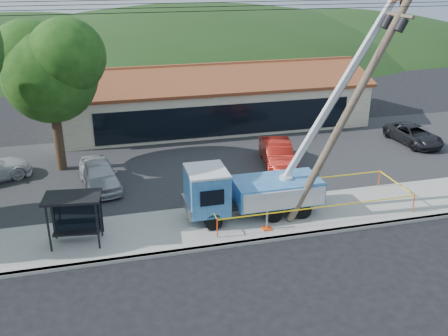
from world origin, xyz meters
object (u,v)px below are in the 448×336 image
bus_shelter (74,207)px  car_red (277,166)px  leaning_pole (352,103)px  utility_truck (251,187)px  car_silver (101,189)px  car_dark (412,145)px

bus_shelter → car_red: size_ratio=0.55×
bus_shelter → car_red: bearing=36.4°
leaning_pole → car_red: 9.04m
leaning_pole → bus_shelter: size_ratio=4.02×
utility_truck → car_silver: size_ratio=2.29×
car_red → car_dark: (10.35, 1.40, 0.00)m
car_silver → leaning_pole: bearing=-37.7°
leaning_pole → car_dark: (9.56, 8.36, -5.70)m
leaning_pole → car_silver: 14.15m
bus_shelter → car_silver: (1.12, 5.78, -1.81)m
utility_truck → leaning_pole: size_ratio=1.01×
car_red → leaning_pole: bearing=-73.8°
car_red → utility_truck: bearing=-111.1°
car_silver → car_red: size_ratio=0.98×
utility_truck → car_silver: bearing=143.1°
leaning_pole → car_silver: size_ratio=2.27×
car_silver → car_red: (10.51, 0.65, 0.00)m
car_silver → utility_truck: bearing=-45.4°
utility_truck → leaning_pole: bearing=-13.8°
utility_truck → car_dark: 15.76m
car_red → car_dark: bearing=17.4°
leaning_pole → car_red: bearing=96.5°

